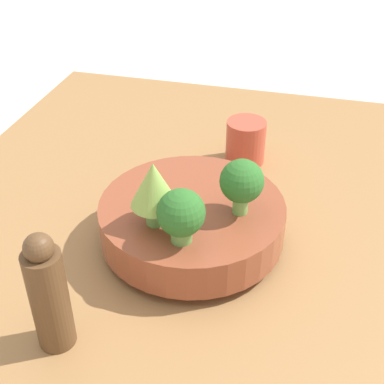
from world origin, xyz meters
TOP-DOWN VIEW (x-y plane):
  - ground_plane at (0.00, 0.00)m, footprint 6.00×6.00m
  - table at (0.00, 0.00)m, footprint 1.05×0.79m
  - bowl at (0.02, 0.04)m, footprint 0.25×0.25m
  - romanesco_piece_near at (0.07, -0.00)m, footprint 0.06×0.06m
  - broccoli_floret_right at (0.09, 0.04)m, footprint 0.06×0.06m
  - broccoli_floret_back at (0.02, 0.10)m, footprint 0.06×0.06m
  - cup at (-0.22, 0.07)m, footprint 0.07×0.07m
  - pepper_mill at (0.22, -0.07)m, footprint 0.04×0.04m

SIDE VIEW (x-z plane):
  - ground_plane at x=0.00m, z-range 0.00..0.00m
  - table at x=0.00m, z-range 0.00..0.05m
  - cup at x=-0.22m, z-range 0.05..0.13m
  - bowl at x=0.02m, z-range 0.05..0.12m
  - pepper_mill at x=0.22m, z-range 0.05..0.20m
  - broccoli_floret_right at x=0.09m, z-range 0.12..0.19m
  - broccoli_floret_back at x=0.02m, z-range 0.12..0.20m
  - romanesco_piece_near at x=0.07m, z-range 0.13..0.22m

